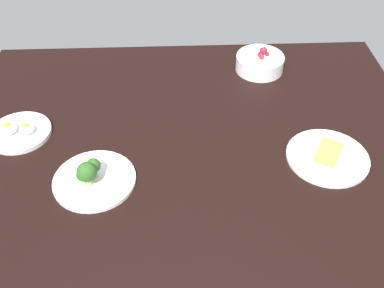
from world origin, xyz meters
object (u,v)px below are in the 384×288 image
(bowl_berries, at_px, (260,62))
(plate_eggs, at_px, (19,131))
(plate_cheese, at_px, (328,156))
(plate_broccoli, at_px, (93,178))

(bowl_berries, bearing_deg, plate_eggs, -157.47)
(plate_eggs, distance_m, plate_cheese, 0.89)
(plate_eggs, relative_size, plate_cheese, 0.80)
(plate_broccoli, bearing_deg, bowl_berries, 44.93)
(plate_cheese, bearing_deg, plate_eggs, 171.00)
(bowl_berries, distance_m, plate_broccoli, 0.73)
(plate_cheese, bearing_deg, plate_broccoli, -174.40)
(plate_eggs, xyz_separation_m, plate_cheese, (0.88, -0.14, -0.00))
(plate_eggs, relative_size, plate_broccoli, 0.84)
(plate_broccoli, height_order, plate_cheese, plate_broccoli)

